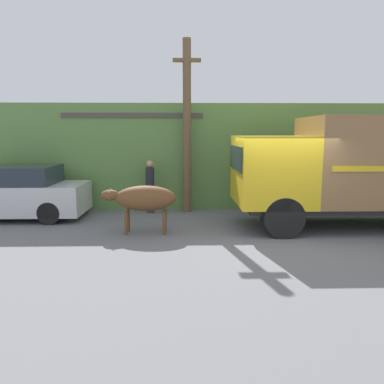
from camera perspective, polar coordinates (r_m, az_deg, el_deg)
The scene contains 8 objects.
ground_plane at distance 9.99m, azimuth 13.44°, elevation -6.51°, with size 60.00×60.00×0.00m, color slate.
hillside_embankment at distance 15.87m, azimuth 7.83°, elevation 5.92°, with size 32.00×5.72×3.63m.
building_backdrop at distance 14.23m, azimuth -8.24°, elevation 4.97°, with size 4.73×2.70×3.30m.
cargo_truck at distance 11.30m, azimuth 23.91°, elevation 3.57°, with size 6.47×2.49×3.07m.
brown_cow at distance 9.87m, azimuth -7.38°, elevation -1.00°, with size 1.96×0.66×1.27m.
parked_suv at distance 12.79m, azimuth -25.44°, elevation -0.17°, with size 4.35×1.89×1.64m.
pedestrian_on_hill at distance 12.43m, azimuth -6.42°, elevation 1.32°, with size 0.29×0.29×1.74m.
utility_pole at distance 12.41m, azimuth -0.77°, elevation 10.19°, with size 0.90×0.27×5.60m.
Camera 1 is at (-2.54, -9.31, 2.61)m, focal length 35.00 mm.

